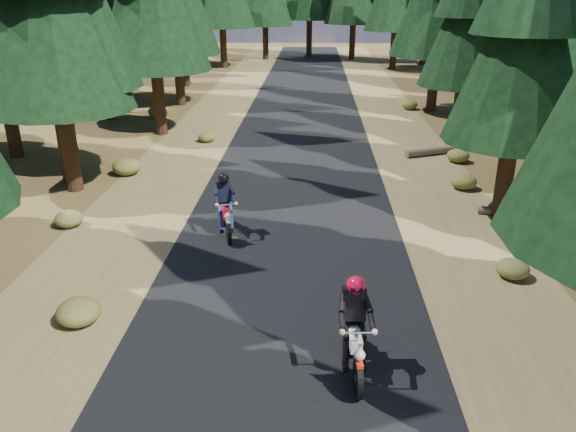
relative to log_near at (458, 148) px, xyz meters
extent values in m
plane|color=#432E18|center=(-6.48, -11.45, -0.16)|extent=(120.00, 120.00, 0.00)
cube|color=black|center=(-6.48, -6.45, -0.15)|extent=(6.00, 100.00, 0.01)
cube|color=brown|center=(-11.08, -6.45, -0.16)|extent=(3.20, 100.00, 0.01)
cube|color=brown|center=(-1.88, -6.45, -0.16)|extent=(3.20, 100.00, 0.01)
cylinder|color=black|center=(-13.73, -5.28, 2.51)|extent=(0.51, 0.51, 5.34)
cylinder|color=black|center=(-0.42, -6.97, 2.10)|extent=(0.48, 0.48, 4.52)
cone|color=black|center=(-0.42, -6.97, 4.92)|extent=(3.84, 3.84, 5.65)
cylinder|color=black|center=(-14.18, -4.49, 3.05)|extent=(0.56, 0.56, 6.43)
cylinder|color=black|center=(1.81, -4.06, 2.76)|extent=(0.53, 0.53, 5.84)
cylinder|color=black|center=(-17.61, -1.52, 2.62)|extent=(0.52, 0.52, 5.56)
cylinder|color=black|center=(-12.83, 2.44, 2.70)|extent=(0.53, 0.53, 5.72)
cylinder|color=black|center=(0.50, 2.62, 2.09)|extent=(0.48, 0.48, 4.51)
cone|color=black|center=(0.50, 2.62, 4.91)|extent=(3.83, 3.83, 5.64)
cylinder|color=black|center=(-16.24, 5.40, 3.02)|extent=(0.55, 0.55, 6.37)
cylinder|color=black|center=(4.00, 5.35, 3.08)|extent=(0.56, 0.56, 6.47)
cylinder|color=black|center=(-13.48, 9.30, 2.66)|extent=(0.53, 0.53, 5.64)
cylinder|color=black|center=(0.45, 8.28, 2.75)|extent=(0.53, 0.53, 5.83)
cylinder|color=black|center=(-17.34, 11.77, 2.56)|extent=(0.52, 0.52, 5.45)
cylinder|color=black|center=(5.04, 12.70, 2.15)|extent=(0.48, 0.48, 4.61)
cone|color=black|center=(5.04, 12.70, 5.03)|extent=(3.92, 3.92, 5.77)
cylinder|color=black|center=(-14.60, 16.00, 2.05)|extent=(0.48, 0.48, 4.42)
cone|color=black|center=(-14.60, 16.00, 4.81)|extent=(3.76, 3.76, 5.52)
cylinder|color=black|center=(1.86, 16.96, 2.72)|extent=(0.53, 0.53, 5.76)
cylinder|color=black|center=(-18.27, 21.32, 2.21)|extent=(0.49, 0.49, 4.75)
cone|color=black|center=(-18.27, 21.32, 5.18)|extent=(4.04, 4.04, 5.93)
cylinder|color=black|center=(6.55, 20.64, 2.67)|extent=(0.53, 0.53, 5.66)
cylinder|color=black|center=(-19.48, 10.55, 3.04)|extent=(0.56, 0.56, 6.40)
cylinder|color=black|center=(6.52, 14.55, 2.84)|extent=(0.54, 0.54, 6.00)
cylinder|color=black|center=(-13.48, 25.55, 3.04)|extent=(0.56, 0.56, 6.40)
cylinder|color=black|center=(0.52, 25.55, 2.84)|extent=(0.54, 0.54, 6.00)
cylinder|color=black|center=(-16.48, 28.55, 3.24)|extent=(0.57, 0.57, 6.80)
cylinder|color=black|center=(3.52, 28.55, 3.04)|extent=(0.56, 0.56, 6.40)
cylinder|color=black|center=(-10.48, 31.55, 2.84)|extent=(0.54, 0.54, 6.00)
cylinder|color=black|center=(-2.48, 31.55, 3.04)|extent=(0.56, 0.56, 6.40)
cylinder|color=black|center=(-6.48, 34.55, 3.24)|extent=(0.57, 0.57, 6.80)
cylinder|color=black|center=(-19.48, 24.55, 2.64)|extent=(0.52, 0.52, 5.60)
cylinder|color=black|center=(6.52, 24.55, 2.84)|extent=(0.54, 0.54, 6.00)
cylinder|color=#4C4233|center=(0.00, 0.00, 0.00)|extent=(4.60, 2.25, 0.32)
cylinder|color=#4C4233|center=(1.09, -7.17, -0.04)|extent=(4.22, 1.00, 0.24)
ellipsoid|color=#474C1E|center=(-0.90, -4.59, 0.10)|extent=(0.86, 0.86, 0.51)
ellipsoid|color=#474C1E|center=(-10.48, -13.11, 0.10)|extent=(0.87, 0.87, 0.52)
ellipsoid|color=#474C1E|center=(-12.68, -8.32, 0.07)|extent=(0.78, 0.78, 0.47)
ellipsoid|color=#474C1E|center=(1.36, 3.36, 0.18)|extent=(1.13, 1.13, 0.68)
ellipsoid|color=#474C1E|center=(-13.86, 5.84, 0.16)|extent=(1.06, 1.06, 0.64)
ellipsoid|color=#474C1E|center=(-0.36, -1.47, 0.10)|extent=(0.85, 0.85, 0.51)
ellipsoid|color=#474C1E|center=(-12.54, -3.60, 0.14)|extent=(1.00, 1.00, 0.60)
ellipsoid|color=#474C1E|center=(-1.27, -10.77, 0.07)|extent=(0.75, 0.75, 0.45)
ellipsoid|color=#474C1E|center=(-10.52, 1.11, 0.06)|extent=(0.72, 0.72, 0.43)
ellipsoid|color=#474C1E|center=(-0.65, 8.58, 0.09)|extent=(0.84, 0.84, 0.50)
cube|color=black|center=(-5.14, -14.37, 1.03)|extent=(0.41, 0.26, 0.57)
sphere|color=#B7072A|center=(-5.14, -14.37, 1.45)|extent=(0.33, 0.33, 0.32)
cube|color=black|center=(-8.21, -8.64, 0.98)|extent=(0.42, 0.32, 0.54)
sphere|color=black|center=(-8.21, -8.64, 1.38)|extent=(0.37, 0.37, 0.30)
camera|label=1|loc=(-5.90, -22.46, 6.04)|focal=35.00mm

